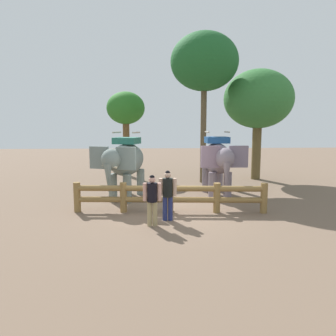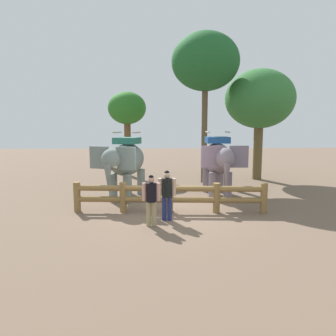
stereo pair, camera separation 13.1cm
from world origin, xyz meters
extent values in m
plane|color=brown|center=(0.00, 0.00, 0.00)|extent=(60.00, 60.00, 0.00)
cylinder|color=olive|center=(-3.25, 0.38, 0.53)|extent=(0.24, 0.24, 1.05)
cylinder|color=olive|center=(-1.63, 0.26, 0.53)|extent=(0.24, 0.24, 1.05)
cylinder|color=olive|center=(0.00, 0.13, 0.53)|extent=(0.24, 0.24, 1.05)
cylinder|color=olive|center=(1.63, 0.00, 0.53)|extent=(0.24, 0.24, 1.05)
cylinder|color=olive|center=(3.25, -0.12, 0.53)|extent=(0.24, 0.24, 1.05)
cylinder|color=olive|center=(0.00, 0.13, 0.45)|extent=(6.52, 0.71, 0.20)
cylinder|color=olive|center=(0.00, 0.13, 0.85)|extent=(6.52, 0.71, 0.20)
cylinder|color=slate|center=(-1.59, 1.64, 0.56)|extent=(0.34, 0.34, 1.12)
cylinder|color=slate|center=(-2.17, 1.83, 0.56)|extent=(0.34, 0.34, 1.12)
cylinder|color=slate|center=(-1.11, 3.07, 0.56)|extent=(0.34, 0.34, 1.12)
cylinder|color=slate|center=(-1.69, 3.27, 0.56)|extent=(0.34, 0.34, 1.12)
ellipsoid|color=slate|center=(-1.64, 2.45, 1.61)|extent=(1.86, 2.75, 1.31)
ellipsoid|color=slate|center=(-2.11, 1.04, 1.78)|extent=(0.94, 1.02, 0.80)
cube|color=slate|center=(-1.56, 0.96, 1.82)|extent=(0.74, 0.34, 0.84)
cube|color=slate|center=(-2.59, 1.31, 1.82)|extent=(0.74, 0.34, 0.84)
cone|color=slate|center=(-2.21, 0.76, 1.14)|extent=(0.30, 0.30, 1.03)
cone|color=beige|center=(-2.04, 0.79, 1.54)|extent=(0.35, 0.20, 0.14)
cone|color=beige|center=(-2.32, 0.88, 1.54)|extent=(0.35, 0.20, 0.14)
cube|color=#246655|center=(-1.64, 2.45, 2.40)|extent=(1.17, 1.10, 0.26)
cylinder|color=#A59E8C|center=(-1.23, 2.31, 2.73)|extent=(0.30, 0.74, 0.07)
cylinder|color=#A59E8C|center=(-2.04, 2.59, 2.73)|extent=(0.30, 0.74, 0.07)
cylinder|color=slate|center=(2.48, 1.98, 0.56)|extent=(0.34, 0.34, 1.12)
cylinder|color=slate|center=(1.86, 1.97, 0.56)|extent=(0.34, 0.34, 1.12)
cylinder|color=slate|center=(2.46, 3.49, 0.56)|extent=(0.34, 0.34, 1.12)
cylinder|color=slate|center=(1.84, 3.49, 0.56)|extent=(0.34, 0.34, 1.12)
ellipsoid|color=slate|center=(2.16, 2.73, 1.61)|extent=(1.15, 2.54, 1.31)
ellipsoid|color=slate|center=(2.18, 1.24, 1.78)|extent=(0.73, 0.85, 0.80)
cube|color=slate|center=(2.72, 1.35, 1.82)|extent=(0.75, 0.12, 0.84)
cube|color=slate|center=(1.63, 1.34, 1.82)|extent=(0.75, 0.12, 0.84)
cone|color=slate|center=(2.18, 0.94, 1.14)|extent=(0.30, 0.30, 1.03)
cube|color=#1E4D88|center=(2.16, 2.73, 2.40)|extent=(0.96, 0.85, 0.26)
cylinder|color=#A59E8C|center=(2.59, 2.74, 2.74)|extent=(0.07, 0.76, 0.07)
cylinder|color=#A59E8C|center=(1.73, 2.73, 2.74)|extent=(0.07, 0.76, 0.07)
cylinder|color=#9A895E|center=(-0.55, -1.36, 0.38)|extent=(0.14, 0.14, 0.75)
cylinder|color=#9A895E|center=(-0.71, -1.35, 0.38)|extent=(0.14, 0.14, 0.75)
cylinder|color=black|center=(-0.63, -1.35, 1.04)|extent=(0.31, 0.31, 0.57)
cylinder|color=tan|center=(-0.41, -1.36, 1.05)|extent=(0.12, 0.12, 0.55)
cylinder|color=tan|center=(-0.85, -1.35, 1.05)|extent=(0.12, 0.12, 0.55)
sphere|color=tan|center=(-0.63, -1.35, 1.43)|extent=(0.21, 0.21, 0.21)
sphere|color=black|center=(-0.63, -1.35, 1.49)|extent=(0.16, 0.16, 0.16)
cylinder|color=navy|center=(-0.05, -0.82, 0.39)|extent=(0.15, 0.15, 0.78)
cylinder|color=navy|center=(-0.22, -0.81, 0.39)|extent=(0.15, 0.15, 0.78)
cylinder|color=black|center=(-0.13, -0.81, 1.07)|extent=(0.33, 0.33, 0.59)
cylinder|color=tan|center=(0.09, -0.82, 1.09)|extent=(0.13, 0.13, 0.56)
cylinder|color=tan|center=(-0.36, -0.80, 1.09)|extent=(0.13, 0.13, 0.56)
sphere|color=tan|center=(-0.13, -0.81, 1.48)|extent=(0.21, 0.21, 0.21)
sphere|color=black|center=(-0.13, -0.81, 1.54)|extent=(0.17, 0.17, 0.17)
cylinder|color=brown|center=(2.10, 5.90, 2.63)|extent=(0.30, 0.30, 5.26)
ellipsoid|color=#1D5A27|center=(2.10, 5.90, 6.21)|extent=(3.45, 3.45, 2.93)
cylinder|color=brown|center=(5.24, 6.74, 1.70)|extent=(0.49, 0.49, 3.40)
ellipsoid|color=#307032|center=(5.24, 6.74, 4.43)|extent=(3.75, 3.75, 3.19)
cylinder|color=brown|center=(-2.08, 8.29, 1.69)|extent=(0.39, 0.39, 3.39)
ellipsoid|color=#286C22|center=(-2.08, 8.29, 4.00)|extent=(2.22, 2.22, 1.88)
camera|label=1|loc=(-0.68, -10.80, 3.07)|focal=34.32mm
camera|label=2|loc=(-0.55, -10.81, 3.07)|focal=34.32mm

